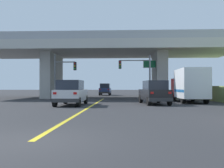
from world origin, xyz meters
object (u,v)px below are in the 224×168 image
Objects in this scene: suv_lead at (71,93)px; traffic_signal_nearside at (138,71)px; box_truck at (189,85)px; traffic_signal_farside at (62,72)px; suv_crossing at (154,92)px; sedan_oncoming at (105,89)px; highway_sign at (150,70)px.

traffic_signal_nearside reaches higher than suv_lead.
box_truck is 14.21m from traffic_signal_farside.
suv_crossing and sedan_oncoming have the same top height.
traffic_signal_nearside is (4.95, -15.15, 2.29)m from sedan_oncoming.
traffic_signal_farside reaches higher than sedan_oncoming.
traffic_signal_farside reaches higher than suv_crossing.
sedan_oncoming is at bearing 108.09° from traffic_signal_nearside.
highway_sign is (1.54, 2.92, 0.34)m from traffic_signal_nearside.
suv_lead is at bearing -122.30° from highway_sign.
highway_sign is (0.58, 10.15, 2.62)m from suv_crossing.
suv_lead is 9.53m from traffic_signal_farside.
suv_lead is 7.05m from suv_crossing.
traffic_signal_nearside is at bearing 90.75° from suv_crossing.
suv_crossing is at bearing -144.16° from box_truck.
traffic_signal_nearside is at bearing -117.81° from highway_sign.
suv_crossing is 1.07× the size of sedan_oncoming.
suv_crossing is at bearing -75.21° from sedan_oncoming.
traffic_signal_farside is at bearing -164.02° from highway_sign.
highway_sign is (10.32, 2.95, 0.44)m from traffic_signal_farside.
suv_lead is 0.92× the size of traffic_signal_nearside.
sedan_oncoming is at bearing 75.84° from traffic_signal_farside.
box_truck reaches higher than sedan_oncoming.
traffic_signal_farside is (-9.74, 7.19, 2.18)m from suv_crossing.
suv_lead is 0.72× the size of box_truck.
box_truck is at bearing -68.02° from highway_sign.
suv_crossing is (6.86, 1.62, -0.00)m from suv_lead.
suv_lead is 0.96× the size of suv_crossing.
suv_crossing is 7.64m from traffic_signal_nearside.
highway_sign reaches higher than sedan_oncoming.
sedan_oncoming is 0.92× the size of highway_sign.
traffic_signal_nearside is 3.32m from highway_sign.
suv_crossing is 4.51m from box_truck.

